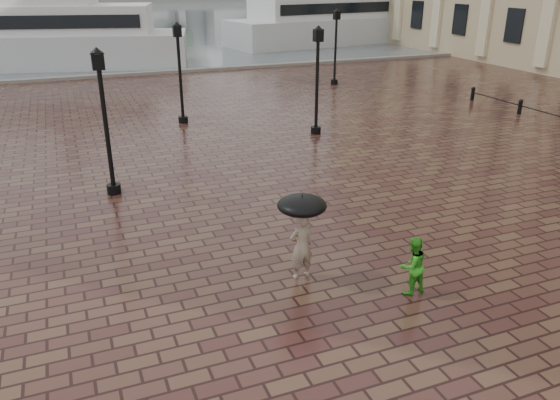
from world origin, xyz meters
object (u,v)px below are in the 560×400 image
(child_pedestrian, at_px, (412,266))
(ferry_far, at_px, (349,16))
(adult_pedestrian, at_px, (301,246))
(ferry_near, at_px, (13,33))
(street_lamps, at_px, (191,74))

(child_pedestrian, relative_size, ferry_far, 0.05)
(ferry_far, bearing_deg, adult_pedestrian, -129.15)
(ferry_far, bearing_deg, ferry_near, -179.63)
(child_pedestrian, xyz_separation_m, ferry_far, (21.40, 42.64, 1.85))
(ferry_near, bearing_deg, ferry_far, 23.66)
(adult_pedestrian, distance_m, ferry_near, 36.55)
(street_lamps, height_order, ferry_near, ferry_near)
(street_lamps, height_order, adult_pedestrian, street_lamps)
(child_pedestrian, height_order, ferry_near, ferry_near)
(ferry_near, bearing_deg, adult_pedestrian, -64.67)
(child_pedestrian, bearing_deg, adult_pedestrian, -42.16)
(child_pedestrian, distance_m, ferry_near, 38.45)
(street_lamps, xyz_separation_m, child_pedestrian, (1.02, -16.08, -1.66))
(child_pedestrian, bearing_deg, ferry_near, -80.71)
(street_lamps, relative_size, adult_pedestrian, 13.44)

